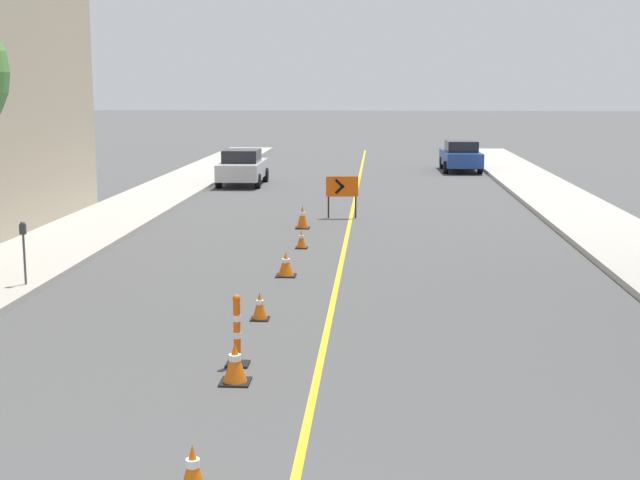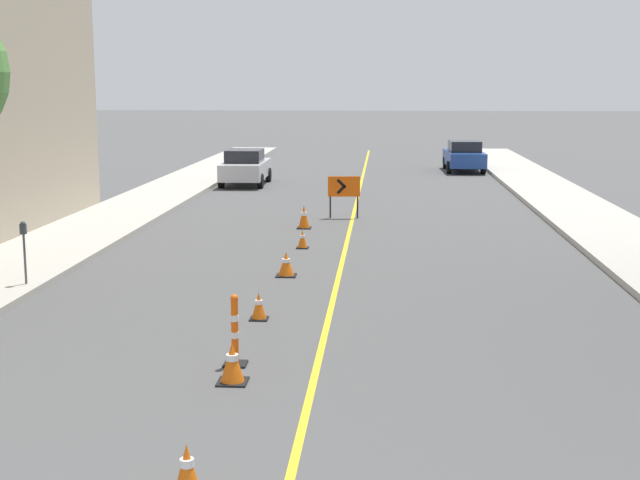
# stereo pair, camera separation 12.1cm
# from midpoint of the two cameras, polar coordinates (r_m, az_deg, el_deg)

# --- Properties ---
(lane_stripe) EXTENTS (0.12, 56.44, 0.01)m
(lane_stripe) POSITION_cam_midpoint_polar(r_m,az_deg,el_deg) (32.87, 2.04, 2.19)
(lane_stripe) COLOR gold
(lane_stripe) RESTS_ON ground_plane
(sidewalk_left) EXTENTS (2.98, 56.44, 0.17)m
(sidewalk_left) POSITION_cam_midpoint_polar(r_m,az_deg,el_deg) (34.00, -11.26, 2.40)
(sidewalk_left) COLOR #ADA89E
(sidewalk_left) RESTS_ON ground_plane
(sidewalk_right) EXTENTS (2.98, 56.44, 0.17)m
(sidewalk_right) POSITION_cam_midpoint_polar(r_m,az_deg,el_deg) (33.55, 15.52, 2.13)
(sidewalk_right) COLOR #ADA89E
(sidewalk_right) RESTS_ON ground_plane
(traffic_cone_nearest) EXTENTS (0.37, 0.37, 0.60)m
(traffic_cone_nearest) POSITION_cam_midpoint_polar(r_m,az_deg,el_deg) (10.09, -8.49, -14.39)
(traffic_cone_nearest) COLOR black
(traffic_cone_nearest) RESTS_ON ground_plane
(traffic_cone_second) EXTENTS (0.45, 0.45, 0.62)m
(traffic_cone_second) POSITION_cam_midpoint_polar(r_m,az_deg,el_deg) (13.53, -5.72, -7.86)
(traffic_cone_second) COLOR black
(traffic_cone_second) RESTS_ON ground_plane
(traffic_cone_third) EXTENTS (0.35, 0.35, 0.53)m
(traffic_cone_third) POSITION_cam_midpoint_polar(r_m,az_deg,el_deg) (17.04, -4.08, -4.25)
(traffic_cone_third) COLOR black
(traffic_cone_third) RESTS_ON ground_plane
(traffic_cone_fourth) EXTENTS (0.46, 0.46, 0.58)m
(traffic_cone_fourth) POSITION_cam_midpoint_polar(r_m,az_deg,el_deg) (20.82, -2.36, -1.56)
(traffic_cone_fourth) COLOR black
(traffic_cone_fourth) RESTS_ON ground_plane
(traffic_cone_fifth) EXTENTS (0.33, 0.33, 0.51)m
(traffic_cone_fifth) POSITION_cam_midpoint_polar(r_m,az_deg,el_deg) (24.35, -1.34, 0.04)
(traffic_cone_fifth) COLOR black
(traffic_cone_fifth) RESTS_ON ground_plane
(traffic_cone_farthest) EXTENTS (0.44, 0.44, 0.73)m
(traffic_cone_farthest) POSITION_cam_midpoint_polar(r_m,az_deg,el_deg) (27.70, -1.25, 1.49)
(traffic_cone_farthest) COLOR black
(traffic_cone_farthest) RESTS_ON ground_plane
(delineator_post_front) EXTENTS (0.36, 0.36, 1.16)m
(delineator_post_front) POSITION_cam_midpoint_polar(r_m,az_deg,el_deg) (14.29, -5.57, -6.07)
(delineator_post_front) COLOR black
(delineator_post_front) RESTS_ON ground_plane
(arrow_barricade_primary) EXTENTS (1.08, 0.15, 1.41)m
(arrow_barricade_primary) POSITION_cam_midpoint_polar(r_m,az_deg,el_deg) (29.78, 1.30, 3.32)
(arrow_barricade_primary) COLOR #EF560C
(arrow_barricade_primary) RESTS_ON ground_plane
(parked_car_curb_near) EXTENTS (1.94, 4.32, 1.59)m
(parked_car_curb_near) POSITION_cam_midpoint_polar(r_m,az_deg,el_deg) (39.91, -5.07, 4.67)
(parked_car_curb_near) COLOR #B7B7BC
(parked_car_curb_near) RESTS_ON ground_plane
(parked_car_curb_mid) EXTENTS (1.95, 4.35, 1.59)m
(parked_car_curb_mid) POSITION_cam_midpoint_polar(r_m,az_deg,el_deg) (46.59, 8.93, 5.34)
(parked_car_curb_mid) COLOR navy
(parked_car_curb_mid) RESTS_ON ground_plane
(parking_meter_far_curb) EXTENTS (0.12, 0.11, 1.37)m
(parking_meter_far_curb) POSITION_cam_midpoint_polar(r_m,az_deg,el_deg) (20.12, -18.62, -0.01)
(parking_meter_far_curb) COLOR #4C4C51
(parking_meter_far_curb) RESTS_ON sidewalk_left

